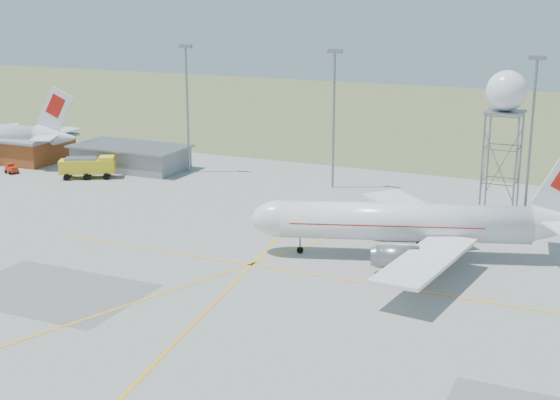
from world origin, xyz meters
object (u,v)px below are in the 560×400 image
at_px(fire_truck, 89,168).
at_px(baggage_tug, 11,170).
at_px(radar_tower, 503,135).
at_px(airliner_main, 410,223).

relative_size(fire_truck, baggage_tug, 3.72).
xyz_separation_m(radar_tower, fire_truck, (-62.17, -5.83, -8.96)).
relative_size(airliner_main, baggage_tug, 15.24).
xyz_separation_m(airliner_main, fire_truck, (-56.11, 15.84, -2.22)).
bearing_deg(airliner_main, fire_truck, -34.94).
bearing_deg(radar_tower, baggage_tug, -173.64).
height_order(airliner_main, fire_truck, airliner_main).
relative_size(radar_tower, fire_truck, 2.14).
height_order(radar_tower, fire_truck, radar_tower).
bearing_deg(radar_tower, fire_truck, -174.65).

